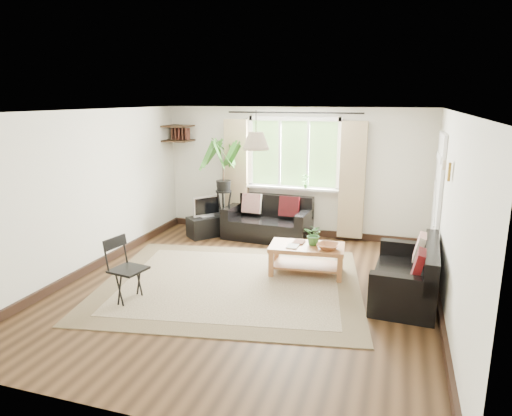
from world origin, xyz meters
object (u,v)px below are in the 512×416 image
(sofa_right, at_px, (405,272))
(palm_stand, at_px, (224,187))
(sofa_back, at_px, (267,219))
(tv_stand, at_px, (207,226))
(coffee_table, at_px, (307,260))
(folding_chair, at_px, (129,271))

(sofa_right, xyz_separation_m, palm_stand, (-3.31, 1.98, 0.56))
(sofa_back, height_order, tv_stand, sofa_back)
(coffee_table, height_order, tv_stand, coffee_table)
(sofa_back, bearing_deg, tv_stand, -166.75)
(coffee_table, bearing_deg, sofa_back, 124.66)
(sofa_back, height_order, folding_chair, folding_chair)
(coffee_table, height_order, palm_stand, palm_stand)
(sofa_back, xyz_separation_m, sofa_right, (2.44, -1.95, -0.01))
(sofa_back, relative_size, tv_stand, 2.23)
(palm_stand, distance_m, folding_chair, 3.21)
(sofa_back, xyz_separation_m, coffee_table, (1.05, -1.52, -0.15))
(sofa_right, height_order, coffee_table, sofa_right)
(folding_chair, bearing_deg, palm_stand, 8.63)
(coffee_table, xyz_separation_m, folding_chair, (-1.98, -1.62, 0.20))
(sofa_right, xyz_separation_m, tv_stand, (-3.57, 1.75, -0.17))
(tv_stand, bearing_deg, palm_stand, -6.77)
(sofa_right, bearing_deg, tv_stand, -113.25)
(folding_chair, bearing_deg, sofa_right, -60.90)
(coffee_table, xyz_separation_m, tv_stand, (-2.18, 1.32, -0.03))
(tv_stand, distance_m, palm_stand, 0.81)
(tv_stand, relative_size, palm_stand, 0.38)
(coffee_table, relative_size, folding_chair, 1.30)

